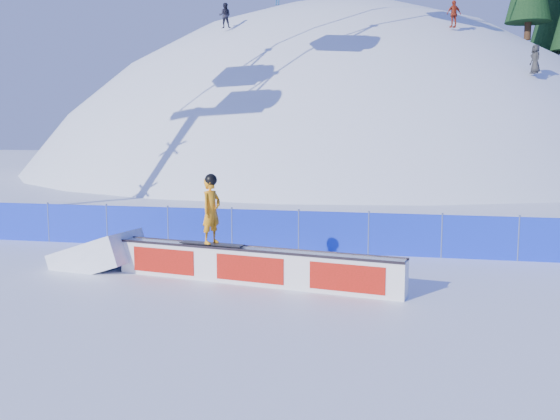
# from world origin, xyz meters

# --- Properties ---
(ground) EXTENTS (160.00, 160.00, 0.00)m
(ground) POSITION_xyz_m (0.00, 0.00, 0.00)
(ground) COLOR white
(ground) RESTS_ON ground
(snow_hill) EXTENTS (64.00, 64.00, 64.00)m
(snow_hill) POSITION_xyz_m (0.00, 42.00, -18.00)
(snow_hill) COLOR white
(snow_hill) RESTS_ON ground
(safety_fence) EXTENTS (22.05, 0.05, 1.30)m
(safety_fence) POSITION_xyz_m (0.00, 4.50, 0.60)
(safety_fence) COLOR #132DCD
(safety_fence) RESTS_ON ground
(rail_box) EXTENTS (6.99, 1.74, 0.84)m
(rail_box) POSITION_xyz_m (2.65, 0.62, 0.41)
(rail_box) COLOR white
(rail_box) RESTS_ON ground
(snow_ramp) EXTENTS (2.43, 1.76, 1.39)m
(snow_ramp) POSITION_xyz_m (-1.66, 1.40, 0.00)
(snow_ramp) COLOR white
(snow_ramp) RESTS_ON ground
(snowboarder) EXTENTS (1.62, 0.66, 1.67)m
(snowboarder) POSITION_xyz_m (1.59, 0.81, 1.66)
(snowboarder) COLOR black
(snowboarder) RESTS_ON rail_box
(distant_skiers) EXTENTS (20.20, 11.12, 8.13)m
(distant_skiers) POSITION_xyz_m (1.35, 30.74, 11.21)
(distant_skiers) COLOR black
(distant_skiers) RESTS_ON ground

